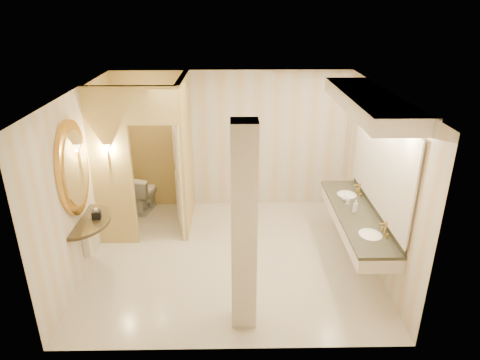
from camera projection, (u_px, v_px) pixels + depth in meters
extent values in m
plane|color=beige|center=(231.00, 257.00, 7.01)|extent=(4.50, 4.50, 0.00)
plane|color=white|center=(230.00, 92.00, 5.95)|extent=(4.50, 4.50, 0.00)
cube|color=beige|center=(231.00, 141.00, 8.32)|extent=(4.50, 0.02, 2.70)
cube|color=beige|center=(230.00, 254.00, 4.64)|extent=(4.50, 0.02, 2.70)
cube|color=beige|center=(81.00, 182.00, 6.44)|extent=(0.02, 4.00, 2.70)
cube|color=beige|center=(378.00, 180.00, 6.51)|extent=(0.02, 4.00, 2.70)
cube|color=#E1C575|center=(186.00, 154.00, 7.62)|extent=(0.10, 1.50, 2.70)
cube|color=#E1C575|center=(112.00, 170.00, 6.91)|extent=(0.65, 0.10, 2.70)
cube|color=#E1C575|center=(151.00, 105.00, 6.51)|extent=(0.80, 0.10, 0.60)
cube|color=silver|center=(179.00, 177.00, 7.40)|extent=(0.24, 0.79, 2.10)
cylinder|color=#B6913A|center=(109.00, 160.00, 6.77)|extent=(0.03, 0.03, 0.30)
cone|color=silver|center=(107.00, 148.00, 6.69)|extent=(0.14, 0.14, 0.14)
cube|color=silver|center=(356.00, 221.00, 6.62)|extent=(0.60, 2.44, 0.24)
cube|color=black|center=(357.00, 214.00, 6.57)|extent=(0.64, 2.48, 0.05)
cube|color=black|center=(376.00, 210.00, 6.55)|extent=(0.03, 2.44, 0.10)
ellipsoid|color=white|center=(370.00, 237.00, 5.97)|extent=(0.40, 0.44, 0.15)
cylinder|color=#B6913A|center=(385.00, 229.00, 5.92)|extent=(0.03, 0.03, 0.22)
ellipsoid|color=white|center=(347.00, 197.00, 7.18)|extent=(0.40, 0.44, 0.15)
cylinder|color=#B6913A|center=(359.00, 190.00, 7.14)|extent=(0.03, 0.03, 0.22)
cube|color=white|center=(382.00, 162.00, 6.24)|extent=(0.03, 2.44, 1.40)
cube|color=silver|center=(371.00, 102.00, 5.89)|extent=(0.75, 2.64, 0.22)
cylinder|color=black|center=(81.00, 222.00, 6.34)|extent=(1.07, 1.07, 0.05)
cube|color=silver|center=(86.00, 239.00, 6.46)|extent=(0.10, 0.10, 0.60)
cylinder|color=gold|center=(73.00, 168.00, 6.01)|extent=(0.07, 1.07, 1.07)
cylinder|color=white|center=(76.00, 168.00, 6.01)|extent=(0.02, 0.86, 0.86)
cube|color=silver|center=(244.00, 230.00, 5.11)|extent=(0.31, 0.31, 2.70)
cube|color=black|center=(96.00, 215.00, 6.36)|extent=(0.14, 0.14, 0.12)
imported|color=white|center=(144.00, 192.00, 8.41)|extent=(0.58, 0.82, 0.76)
imported|color=beige|center=(348.00, 200.00, 6.80)|extent=(0.07, 0.08, 0.13)
imported|color=silver|center=(345.00, 198.00, 6.91)|extent=(0.11, 0.11, 0.11)
imported|color=#C6B28C|center=(356.00, 206.00, 6.52)|extent=(0.09, 0.09, 0.21)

